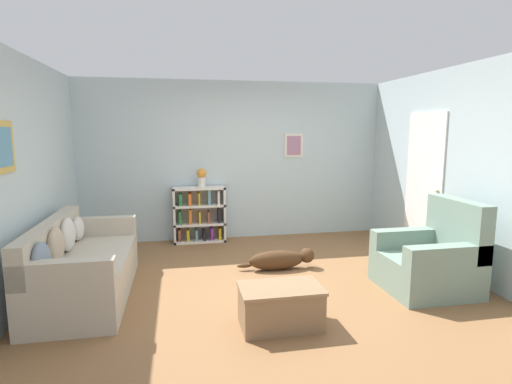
# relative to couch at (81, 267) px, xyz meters

# --- Properties ---
(ground_plane) EXTENTS (14.00, 14.00, 0.00)m
(ground_plane) POSITION_rel_couch_xyz_m (2.00, -0.08, -0.33)
(ground_plane) COLOR brown
(wall_back) EXTENTS (5.60, 0.13, 2.60)m
(wall_back) POSITION_rel_couch_xyz_m (2.00, 2.17, 0.97)
(wall_back) COLOR silver
(wall_back) RESTS_ON ground_plane
(wall_left) EXTENTS (0.13, 5.00, 2.60)m
(wall_left) POSITION_rel_couch_xyz_m (-0.55, -0.08, 0.98)
(wall_left) COLOR silver
(wall_left) RESTS_ON ground_plane
(wall_right) EXTENTS (0.16, 5.00, 2.60)m
(wall_right) POSITION_rel_couch_xyz_m (4.54, -0.06, 0.97)
(wall_right) COLOR silver
(wall_right) RESTS_ON ground_plane
(couch) EXTENTS (0.86, 1.93, 0.84)m
(couch) POSITION_rel_couch_xyz_m (0.00, 0.00, 0.00)
(couch) COLOR #B7AD99
(couch) RESTS_ON ground_plane
(bookshelf) EXTENTS (0.84, 0.29, 0.90)m
(bookshelf) POSITION_rel_couch_xyz_m (1.38, 1.97, 0.11)
(bookshelf) COLOR silver
(bookshelf) RESTS_ON ground_plane
(recliner_chair) EXTENTS (0.93, 0.90, 1.03)m
(recliner_chair) POSITION_rel_couch_xyz_m (3.86, -0.55, 0.02)
(recliner_chair) COLOR gray
(recliner_chair) RESTS_ON ground_plane
(coffee_table) EXTENTS (0.76, 0.46, 0.38)m
(coffee_table) POSITION_rel_couch_xyz_m (1.95, -1.07, -0.12)
(coffee_table) COLOR #846647
(coffee_table) RESTS_ON ground_plane
(dog) EXTENTS (1.03, 0.23, 0.26)m
(dog) POSITION_rel_couch_xyz_m (2.35, 0.42, -0.19)
(dog) COLOR #472D19
(dog) RESTS_ON ground_plane
(vase) EXTENTS (0.15, 0.15, 0.30)m
(vase) POSITION_rel_couch_xyz_m (1.43, 1.95, 0.74)
(vase) COLOR silver
(vase) RESTS_ON bookshelf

